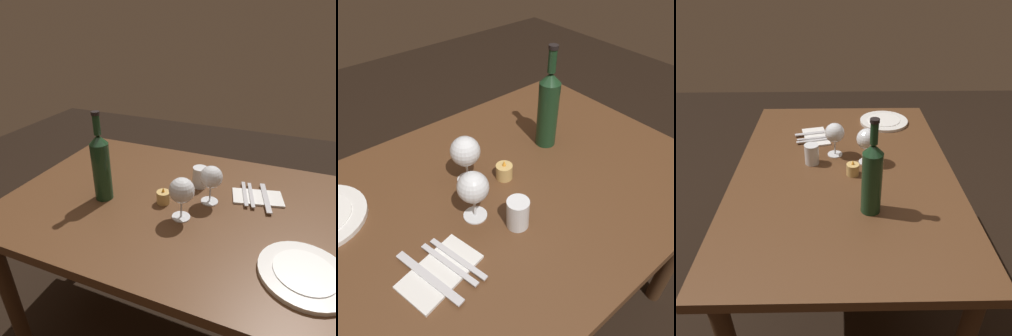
% 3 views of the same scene
% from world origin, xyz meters
% --- Properties ---
extents(ground_plane, '(6.00, 6.00, 0.00)m').
position_xyz_m(ground_plane, '(0.00, 0.00, 0.00)').
color(ground_plane, black).
extents(dining_table, '(1.30, 0.90, 0.74)m').
position_xyz_m(dining_table, '(0.00, 0.00, 0.65)').
color(dining_table, '#56351E').
rests_on(dining_table, ground).
extents(wine_glass_left, '(0.09, 0.09, 0.16)m').
position_xyz_m(wine_glass_left, '(0.05, -0.10, 0.85)').
color(wine_glass_left, white).
rests_on(wine_glass_left, dining_table).
extents(wine_glass_right, '(0.09, 0.09, 0.15)m').
position_xyz_m(wine_glass_right, '(0.12, 0.04, 0.84)').
color(wine_glass_right, white).
rests_on(wine_glass_right, dining_table).
extents(wine_bottle, '(0.07, 0.07, 0.35)m').
position_xyz_m(wine_bottle, '(-0.27, -0.09, 0.88)').
color(wine_bottle, '#19381E').
rests_on(wine_bottle, dining_table).
extents(water_tumbler, '(0.06, 0.06, 0.09)m').
position_xyz_m(water_tumbler, '(0.05, 0.14, 0.78)').
color(water_tumbler, white).
rests_on(water_tumbler, dining_table).
extents(votive_candle, '(0.05, 0.05, 0.07)m').
position_xyz_m(votive_candle, '(-0.05, -0.03, 0.76)').
color(votive_candle, '#DBB266').
rests_on(votive_candle, dining_table).
extents(folded_napkin, '(0.21, 0.15, 0.01)m').
position_xyz_m(folded_napkin, '(0.29, 0.13, 0.74)').
color(folded_napkin, white).
rests_on(folded_napkin, dining_table).
extents(fork_inner, '(0.05, 0.18, 0.00)m').
position_xyz_m(fork_inner, '(0.26, 0.13, 0.75)').
color(fork_inner, silver).
rests_on(fork_inner, folded_napkin).
extents(fork_outer, '(0.05, 0.18, 0.00)m').
position_xyz_m(fork_outer, '(0.24, 0.13, 0.75)').
color(fork_outer, silver).
rests_on(fork_outer, folded_napkin).
extents(table_knife, '(0.07, 0.21, 0.00)m').
position_xyz_m(table_knife, '(0.32, 0.13, 0.75)').
color(table_knife, silver).
rests_on(table_knife, folded_napkin).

